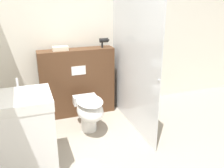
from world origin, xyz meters
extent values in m
cube|color=silver|center=(0.00, 2.19, 1.25)|extent=(8.00, 0.06, 2.50)
cube|color=#51331E|center=(-0.16, 1.98, 0.55)|extent=(1.18, 0.26, 1.09)
cube|color=white|center=(-0.16, 1.84, 0.79)|extent=(0.22, 0.01, 0.14)
cube|color=silver|center=(0.52, 1.36, 1.00)|extent=(0.01, 1.60, 2.00)
sphere|color=#B2B2B7|center=(0.52, 0.59, 0.96)|extent=(0.04, 0.04, 0.04)
cylinder|color=white|center=(-0.14, 1.37, 0.17)|extent=(0.22, 0.22, 0.33)
ellipsoid|color=white|center=(-0.14, 1.28, 0.36)|extent=(0.36, 0.53, 0.28)
ellipsoid|color=white|center=(-0.14, 1.28, 0.51)|extent=(0.36, 0.52, 0.02)
cube|color=white|center=(-0.14, 1.59, 0.40)|extent=(0.34, 0.14, 0.13)
cube|color=white|center=(-1.02, 0.74, 0.41)|extent=(0.64, 0.55, 0.82)
cube|color=white|center=(-1.02, 0.74, 0.87)|extent=(0.65, 0.56, 0.11)
cylinder|color=silver|center=(-1.02, 0.89, 1.00)|extent=(0.02, 0.02, 0.14)
cylinder|color=black|center=(0.29, 1.95, 1.21)|extent=(0.14, 0.07, 0.07)
cone|color=black|center=(0.37, 1.95, 1.21)|extent=(0.03, 0.06, 0.06)
cylinder|color=black|center=(0.26, 1.95, 1.15)|extent=(0.03, 0.03, 0.11)
cube|color=beige|center=(-0.40, 1.97, 1.12)|extent=(0.23, 0.14, 0.06)
cylinder|color=silver|center=(-0.45, 0.25, 0.24)|extent=(0.28, 0.28, 0.01)
camera|label=1|loc=(-0.91, -1.79, 1.92)|focal=40.00mm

